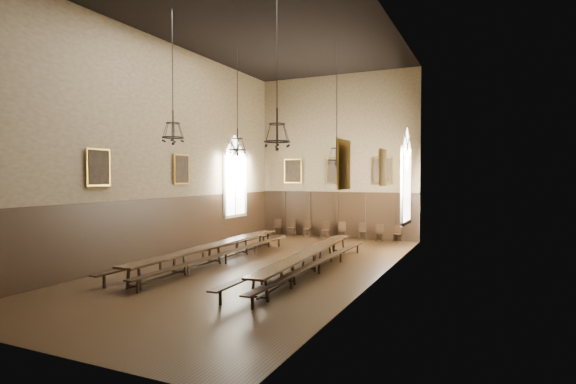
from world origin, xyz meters
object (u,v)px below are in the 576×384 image
Objects in this scene: chair_5 at (363,235)px; chair_7 at (397,237)px; chair_4 at (342,234)px; chandelier_front_right at (277,131)px; chair_1 at (291,231)px; chair_3 at (325,233)px; chandelier_front_left at (173,128)px; bench_left_outer at (203,254)px; chair_0 at (277,230)px; table_right at (309,261)px; table_left at (214,254)px; bench_right_outer at (319,266)px; chair_6 at (379,236)px; chandelier_back_left at (238,142)px; chair_2 at (307,232)px; chandelier_back_right at (337,151)px; bench_left_inner at (226,257)px; bench_right_inner at (292,262)px.

chair_7 is (1.82, -0.05, -0.01)m from chair_5.
chandelier_front_right is (1.44, -10.99, 4.50)m from chair_4.
chair_4 is at bearing 1.96° from chair_1.
chandelier_front_left is (-1.43, -11.08, 4.77)m from chair_3.
bench_left_outer is 8.58m from chair_0.
chandelier_front_right reaches higher than chair_5.
chair_4 is at bearing -168.46° from chair_7.
table_left is at bearing -176.97° from table_right.
chair_3 reaches higher than bench_right_outer.
table_left is 6.21m from chandelier_front_right.
chair_6 is 9.12m from chandelier_back_left.
chair_2 is at bearing 107.55° from chandelier_front_right.
chair_0 is 7.84m from chandelier_back_left.
chandelier_front_left is (1.53, -11.14, 4.76)m from chair_0.
chandelier_back_right is (2.59, -5.85, 4.16)m from chair_3.
bench_left_inner is at bearing -107.01° from chair_7.
chair_0 is 1.03× the size of chair_6.
bench_right_inner is at bearing -32.86° from chandelier_back_left.
table_left reaches higher than table_right.
table_right is 1.80× the size of chandelier_back_right.
chandelier_back_left is (-4.31, 2.29, 4.54)m from table_right.
bench_left_outer reaches higher than bench_right_inner.
chandelier_back_left is at bearing 147.14° from bench_right_inner.
chandelier_front_left is at bearing -142.37° from bench_right_inner.
chandelier_back_right is (4.69, 2.63, 4.12)m from bench_left_outer.
chandelier_front_left reaches higher than chair_3.
chair_6 is (3.00, -0.00, 0.00)m from chair_3.
table_right is at bearing 3.03° from table_left.
chandelier_back_right reaches higher than chair_0.
bench_left_outer is 3.94m from bench_right_inner.
chair_2 is 1.00× the size of chair_3.
chair_2 is (0.98, 0.06, -0.03)m from chair_1.
bench_right_outer is (1.10, -0.14, -0.01)m from bench_right_inner.
table_right is 10.18× the size of chair_0.
chair_5 is 7.29m from chandelier_back_right.
chair_7 reaches higher than bench_left_inner.
chair_3 is 0.17× the size of chandelier_back_right.
chair_0 is 0.19× the size of chandelier_front_right.
chandelier_back_left is (-2.80, -6.29, 4.62)m from chair_4.
chair_5 is (-0.86, 8.83, -0.02)m from bench_right_outer.
chair_0 is (-0.86, 8.54, -0.03)m from bench_left_outer.
bench_left_inner is 8.68m from chair_1.
table_right is 10.10m from chair_0.
bench_left_outer is at bearing 177.38° from bench_right_outer.
chair_1 reaches higher than chair_5.
table_left is at bearing -85.60° from chair_1.
chandelier_front_left is (-3.50, -11.21, 4.76)m from chair_5.
chair_5 is (5.04, 0.06, -0.00)m from chair_0.
chair_2 reaches higher than bench_left_outer.
chandelier_back_right reaches higher than bench_right_outer.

